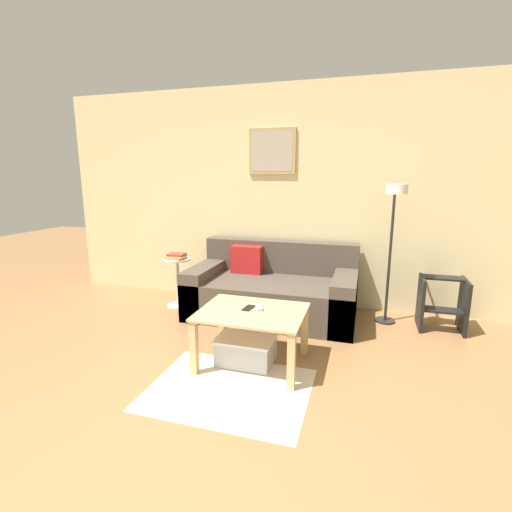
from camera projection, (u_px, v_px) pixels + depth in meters
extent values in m
cube|color=beige|center=(279.00, 198.00, 4.40)|extent=(5.60, 0.06, 2.55)
cube|color=tan|center=(272.00, 151.00, 4.27)|extent=(0.55, 0.02, 0.52)
cube|color=#ADA38E|center=(272.00, 151.00, 4.26)|extent=(0.48, 0.01, 0.45)
cube|color=beige|center=(229.00, 389.00, 2.71)|extent=(1.16, 0.90, 0.01)
cube|color=#4C4238|center=(272.00, 298.00, 4.09)|extent=(1.80, 0.96, 0.41)
cube|color=#4C4238|center=(280.00, 256.00, 4.36)|extent=(1.80, 0.20, 0.37)
cube|color=#4C4238|center=(207.00, 287.00, 4.30)|extent=(0.24, 0.96, 0.53)
cube|color=#4C4238|center=(344.00, 299.00, 3.86)|extent=(0.24, 0.96, 0.53)
cube|color=red|center=(247.00, 260.00, 4.31)|extent=(0.36, 0.14, 0.32)
cube|color=tan|center=(252.00, 312.00, 2.99)|extent=(0.85, 0.66, 0.02)
cube|color=tan|center=(194.00, 348.00, 2.88)|extent=(0.06, 0.06, 0.44)
cube|color=tan|center=(291.00, 362.00, 2.66)|extent=(0.06, 0.06, 0.44)
cube|color=tan|center=(222.00, 320.00, 3.42)|extent=(0.06, 0.06, 0.44)
cube|color=tan|center=(305.00, 330.00, 3.20)|extent=(0.06, 0.06, 0.44)
cube|color=#B2B2B7|center=(246.00, 351.00, 3.08)|extent=(0.45, 0.34, 0.21)
cube|color=silver|center=(246.00, 338.00, 3.06)|extent=(0.47, 0.37, 0.02)
cylinder|color=black|center=(385.00, 320.00, 3.97)|extent=(0.20, 0.20, 0.02)
cylinder|color=black|center=(390.00, 255.00, 3.82)|extent=(0.03, 0.03, 1.42)
cylinder|color=black|center=(396.00, 185.00, 3.53)|extent=(0.02, 0.28, 0.02)
cylinder|color=white|center=(397.00, 189.00, 3.41)|extent=(0.19, 0.19, 0.09)
cylinder|color=silver|center=(179.00, 305.00, 4.46)|extent=(0.27, 0.27, 0.01)
cylinder|color=silver|center=(178.00, 282.00, 4.40)|extent=(0.04, 0.04, 0.55)
cylinder|color=silver|center=(177.00, 259.00, 4.34)|extent=(0.32, 0.32, 0.02)
cube|color=#D18438|center=(175.00, 258.00, 4.31)|extent=(0.23, 0.19, 0.03)
cube|color=#D8C666|center=(176.00, 256.00, 4.32)|extent=(0.23, 0.18, 0.01)
cube|color=#B73333|center=(176.00, 255.00, 4.31)|extent=(0.20, 0.16, 0.02)
cube|color=#99999E|center=(260.00, 307.00, 3.04)|extent=(0.09, 0.15, 0.02)
cube|color=black|center=(248.00, 308.00, 3.04)|extent=(0.08, 0.15, 0.01)
cube|color=black|center=(420.00, 302.00, 3.78)|extent=(0.03, 0.37, 0.53)
cube|color=black|center=(464.00, 306.00, 3.67)|extent=(0.03, 0.37, 0.53)
cube|color=black|center=(442.00, 310.00, 3.67)|extent=(0.36, 0.17, 0.02)
cube|color=black|center=(443.00, 278.00, 3.73)|extent=(0.36, 0.17, 0.02)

